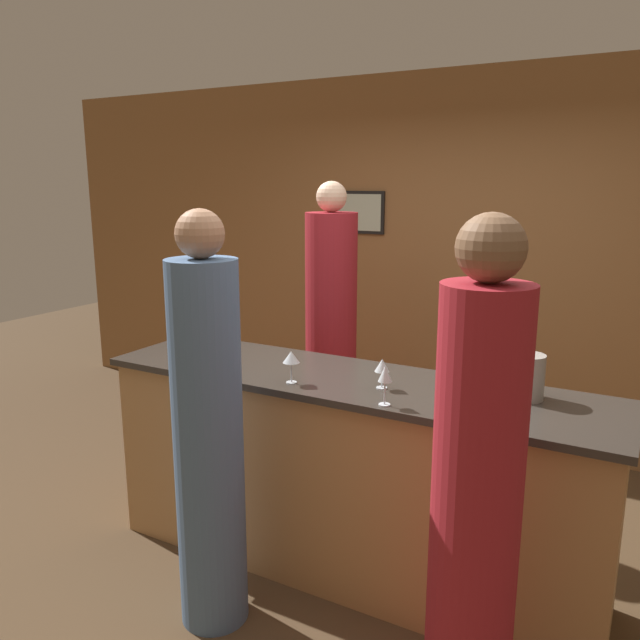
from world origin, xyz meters
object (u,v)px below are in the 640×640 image
(ice_bucket, at_px, (527,377))
(guest_0, at_px, (208,438))
(bartender, at_px, (331,346))
(wine_bottle_0, at_px, (200,326))
(guest_1, at_px, (476,505))

(ice_bucket, bearing_deg, guest_0, -147.54)
(bartender, distance_m, wine_bottle_0, 0.89)
(bartender, height_order, guest_0, bartender)
(guest_0, xyz_separation_m, wine_bottle_0, (-0.68, 0.78, 0.27))
(guest_1, distance_m, wine_bottle_0, 2.05)
(bartender, bearing_deg, ice_bucket, 151.98)
(guest_0, height_order, guest_1, guest_1)
(guest_0, bearing_deg, wine_bottle_0, 130.87)
(wine_bottle_0, distance_m, ice_bucket, 1.87)
(bartender, relative_size, guest_0, 1.06)
(bartender, distance_m, guest_1, 2.05)
(bartender, height_order, guest_1, bartender)
(guest_0, height_order, wine_bottle_0, guest_0)
(guest_1, bearing_deg, wine_bottle_0, 156.52)
(ice_bucket, bearing_deg, bartender, 151.98)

